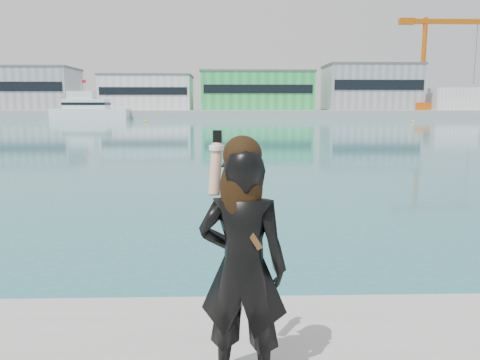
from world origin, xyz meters
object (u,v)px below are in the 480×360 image
object	(u,v)px
buoy_near	(413,123)
buoy_far	(145,122)
woman	(242,261)
motor_yacht	(89,109)
dock_crane	(428,60)

from	to	relation	value
buoy_near	buoy_far	bearing A→B (deg)	175.32
buoy_near	woman	xyz separation A→B (m)	(-34.20, -82.42, 1.76)
motor_yacht	woman	xyz separation A→B (m)	(33.13, -110.89, -0.66)
dock_crane	buoy_far	size ratio (longest dim) A/B	48.00
woman	buoy_far	bearing A→B (deg)	-69.18
dock_crane	buoy_far	distance (m)	79.28
buoy_near	buoy_far	size ratio (longest dim) A/B	1.00
motor_yacht	buoy_near	size ratio (longest dim) A/B	37.75
buoy_far	woman	world-z (taller)	woman
motor_yacht	buoy_far	size ratio (longest dim) A/B	37.75
buoy_far	woman	bearing A→B (deg)	-79.82
buoy_near	woman	world-z (taller)	woman
buoy_far	dock_crane	bearing A→B (deg)	27.68
woman	buoy_near	bearing A→B (deg)	-101.90
dock_crane	woman	xyz separation A→B (m)	(-53.40, -122.64, -13.30)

